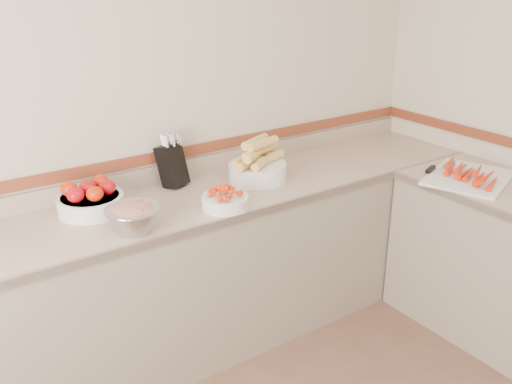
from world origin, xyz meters
TOP-DOWN VIEW (x-y plane):
  - back_wall at (0.00, 2.00)m, footprint 4.00×0.00m
  - counter_back at (0.00, 1.68)m, footprint 4.00×0.65m
  - knife_block at (0.17, 1.90)m, footprint 0.17×0.19m
  - tomato_bowl at (-0.33, 1.80)m, footprint 0.33×0.33m
  - cherry_tomato_bowl at (0.24, 1.47)m, footprint 0.24×0.24m
  - corn_bowl at (0.60, 1.70)m, footprint 0.37×0.33m
  - rhubarb_bowl at (-0.25, 1.47)m, footprint 0.26×0.26m
  - cutting_board at (1.61, 1.02)m, footprint 0.64×0.57m

SIDE VIEW (x-z plane):
  - counter_back at x=0.00m, z-range -0.09..0.99m
  - cutting_board at x=1.61m, z-range 0.88..0.96m
  - cherry_tomato_bowl at x=0.24m, z-range 0.88..1.01m
  - tomato_bowl at x=-0.33m, z-range 0.89..1.05m
  - rhubarb_bowl at x=-0.25m, z-range 0.90..1.05m
  - corn_bowl at x=0.60m, z-range 0.86..1.11m
  - knife_block at x=0.17m, z-range 0.87..1.18m
  - back_wall at x=0.00m, z-range -0.70..3.30m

